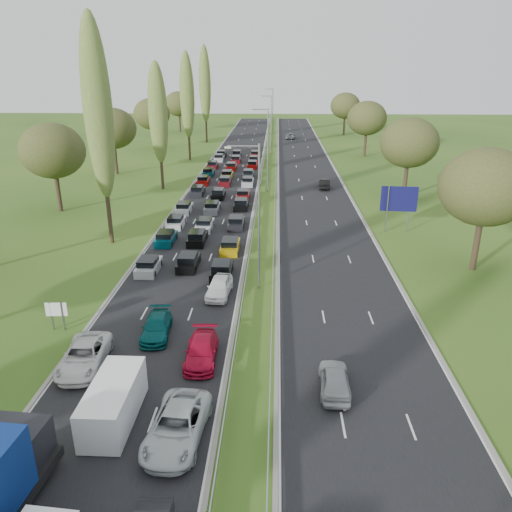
{
  "coord_description": "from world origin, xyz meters",
  "views": [
    {
      "loc": [
        5.86,
        4.72,
        17.44
      ],
      "look_at": [
        4.1,
        46.64,
        1.5
      ],
      "focal_mm": 35.0,
      "sensor_mm": 36.0,
      "label": 1
    }
  ],
  "objects_px": {
    "direction_sign": "(399,201)",
    "near_car_2": "(84,356)",
    "info_sign": "(57,312)",
    "white_van_rear": "(115,399)"
  },
  "relations": [
    {
      "from": "direction_sign",
      "to": "white_van_rear",
      "type": "bearing_deg",
      "value": -123.66
    },
    {
      "from": "info_sign",
      "to": "white_van_rear",
      "type": "bearing_deg",
      "value": -52.81
    },
    {
      "from": "near_car_2",
      "to": "white_van_rear",
      "type": "xyz_separation_m",
      "value": [
        3.4,
        -4.61,
        0.36
      ]
    },
    {
      "from": "white_van_rear",
      "to": "near_car_2",
      "type": "bearing_deg",
      "value": 126.63
    },
    {
      "from": "direction_sign",
      "to": "near_car_2",
      "type": "bearing_deg",
      "value": -131.84
    },
    {
      "from": "near_car_2",
      "to": "info_sign",
      "type": "xyz_separation_m",
      "value": [
        -3.54,
        4.54,
        0.6
      ]
    },
    {
      "from": "near_car_2",
      "to": "white_van_rear",
      "type": "height_order",
      "value": "white_van_rear"
    },
    {
      "from": "info_sign",
      "to": "direction_sign",
      "type": "bearing_deg",
      "value": 39.43
    },
    {
      "from": "white_van_rear",
      "to": "direction_sign",
      "type": "distance_m",
      "value": 39.51
    },
    {
      "from": "near_car_2",
      "to": "info_sign",
      "type": "relative_size",
      "value": 2.57
    }
  ]
}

